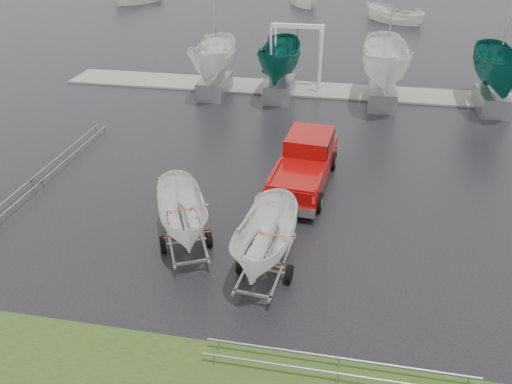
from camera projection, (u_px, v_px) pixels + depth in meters
name	position (u px, v px, depth m)	size (l,w,h in m)	color
ground_plane	(254.00, 184.00, 21.50)	(120.00, 120.00, 0.00)	black
dock	(291.00, 88.00, 32.54)	(30.00, 3.00, 0.12)	gray
pickup_truck	(306.00, 161.00, 21.17)	(2.61, 6.08, 1.97)	maroon
trailer_hitched	(267.00, 203.00, 14.96)	(1.85, 3.69, 4.96)	gray
trailer_parked	(180.00, 180.00, 16.33)	(2.58, 3.76, 4.82)	gray
boat_hoist	(297.00, 48.00, 31.19)	(3.30, 2.18, 4.12)	silver
keelboat_0	(213.00, 35.00, 29.75)	(2.33, 3.20, 10.50)	gray
keelboat_1	(281.00, 36.00, 29.22)	(2.39, 3.20, 7.45)	gray
keelboat_2	(390.00, 30.00, 27.77)	(2.75, 3.20, 10.92)	gray
keelboat_3	(506.00, 41.00, 27.22)	(2.51, 3.20, 10.68)	gray
mast_rack_0	(72.00, 150.00, 23.61)	(0.56, 6.50, 0.06)	gray
mast_rack_2	(339.00, 366.00, 12.60)	(7.00, 0.56, 0.06)	gray
moored_boat_0	(139.00, 3.00, 60.76)	(3.85, 3.87, 11.66)	silver
moored_boat_1	(303.00, 6.00, 59.13)	(3.11, 3.13, 11.06)	silver
moored_boat_2	(393.00, 22.00, 50.96)	(3.58, 3.56, 11.37)	silver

